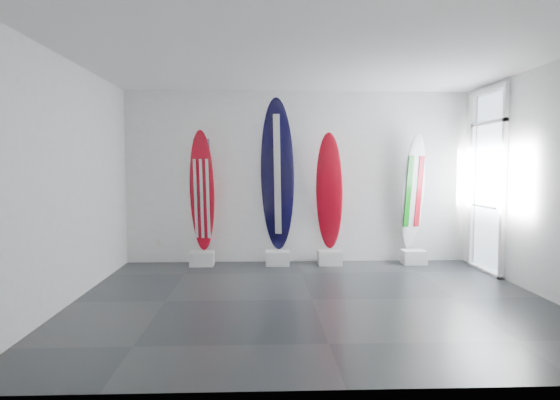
{
  "coord_description": "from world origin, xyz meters",
  "views": [
    {
      "loc": [
        -0.64,
        -6.05,
        1.7
      ],
      "look_at": [
        -0.35,
        1.4,
        1.17
      ],
      "focal_mm": 31.21,
      "sensor_mm": 36.0,
      "label": 1
    }
  ],
  "objects_px": {
    "surfboard_swiss": "(329,192)",
    "surfboard_italy": "(413,192)",
    "surfboard_usa": "(202,191)",
    "surfboard_navy": "(277,175)"
  },
  "relations": [
    {
      "from": "surfboard_navy",
      "to": "surfboard_italy",
      "type": "relative_size",
      "value": 1.29
    },
    {
      "from": "surfboard_swiss",
      "to": "surfboard_italy",
      "type": "bearing_deg",
      "value": 14.1
    },
    {
      "from": "surfboard_usa",
      "to": "surfboard_italy",
      "type": "bearing_deg",
      "value": 20.83
    },
    {
      "from": "surfboard_usa",
      "to": "surfboard_navy",
      "type": "relative_size",
      "value": 0.79
    },
    {
      "from": "surfboard_usa",
      "to": "surfboard_swiss",
      "type": "xyz_separation_m",
      "value": [
        2.19,
        0.0,
        -0.02
      ]
    },
    {
      "from": "surfboard_usa",
      "to": "surfboard_navy",
      "type": "height_order",
      "value": "surfboard_navy"
    },
    {
      "from": "surfboard_usa",
      "to": "surfboard_swiss",
      "type": "bearing_deg",
      "value": 20.83
    },
    {
      "from": "surfboard_usa",
      "to": "surfboard_italy",
      "type": "distance_m",
      "value": 3.65
    },
    {
      "from": "surfboard_swiss",
      "to": "surfboard_usa",
      "type": "bearing_deg",
      "value": -165.9
    },
    {
      "from": "surfboard_swiss",
      "to": "surfboard_italy",
      "type": "distance_m",
      "value": 1.47
    }
  ]
}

